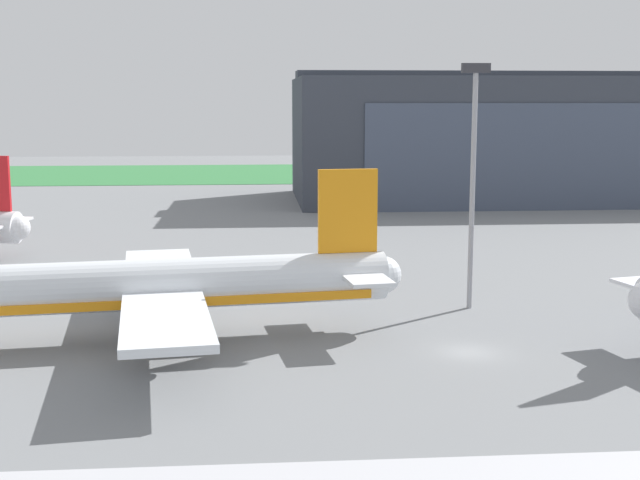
# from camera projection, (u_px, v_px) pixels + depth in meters

# --- Properties ---
(ground_plane) EXTENTS (440.00, 440.00, 0.00)m
(ground_plane) POSITION_uv_depth(u_px,v_px,m) (468.00, 352.00, 61.21)
(ground_plane) COLOR slate
(grass_field_strip) EXTENTS (440.00, 56.00, 0.08)m
(grass_field_strip) POSITION_uv_depth(u_px,v_px,m) (315.00, 173.00, 210.73)
(grass_field_strip) COLOR #33793E
(grass_field_strip) RESTS_ON ground_plane
(maintenance_hangar) EXTENTS (82.43, 34.09, 22.85)m
(maintenance_hangar) POSITION_uv_depth(u_px,v_px,m) (524.00, 138.00, 154.56)
(maintenance_hangar) COLOR #383D47
(maintenance_hangar) RESTS_ON ground_plane
(airliner_near_left) EXTENTS (38.36, 32.71, 12.65)m
(airliner_near_left) POSITION_uv_depth(u_px,v_px,m) (152.00, 287.00, 63.26)
(airliner_near_left) COLOR silver
(airliner_near_left) RESTS_ON ground_plane
(apron_light_mast) EXTENTS (2.40, 0.50, 20.84)m
(apron_light_mast) POSITION_uv_depth(u_px,v_px,m) (473.00, 169.00, 72.31)
(apron_light_mast) COLOR #99999E
(apron_light_mast) RESTS_ON ground_plane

